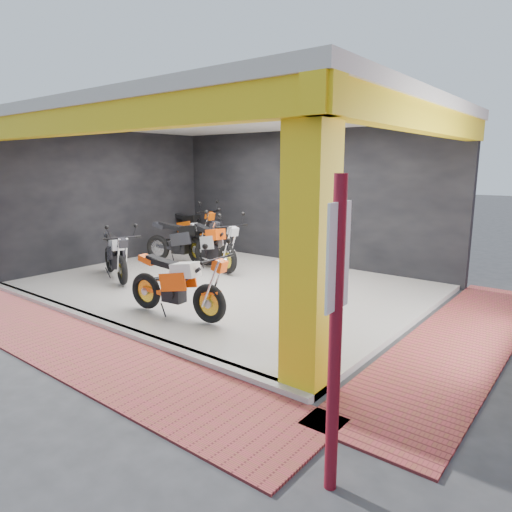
# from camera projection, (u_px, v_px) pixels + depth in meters

# --- Properties ---
(ground) EXTENTS (80.00, 80.00, 0.00)m
(ground) POSITION_uv_depth(u_px,v_px,m) (153.00, 312.00, 8.31)
(ground) COLOR #2D2D30
(ground) RESTS_ON ground
(showroom_floor) EXTENTS (8.00, 6.00, 0.10)m
(showroom_floor) POSITION_uv_depth(u_px,v_px,m) (226.00, 286.00, 9.85)
(showroom_floor) COLOR white
(showroom_floor) RESTS_ON ground
(showroom_ceiling) EXTENTS (8.40, 6.40, 0.20)m
(showroom_ceiling) POSITION_uv_depth(u_px,v_px,m) (224.00, 116.00, 9.15)
(showroom_ceiling) COLOR beige
(showroom_ceiling) RESTS_ON corner_column
(back_wall) EXTENTS (8.20, 0.20, 3.50)m
(back_wall) POSITION_uv_depth(u_px,v_px,m) (305.00, 199.00, 11.90)
(back_wall) COLOR black
(back_wall) RESTS_ON ground
(left_wall) EXTENTS (0.20, 6.20, 3.50)m
(left_wall) POSITION_uv_depth(u_px,v_px,m) (109.00, 199.00, 12.00)
(left_wall) COLOR black
(left_wall) RESTS_ON ground
(corner_column) EXTENTS (0.50, 0.50, 3.50)m
(corner_column) POSITION_uv_depth(u_px,v_px,m) (310.00, 244.00, 5.12)
(corner_column) COLOR yellow
(corner_column) RESTS_ON ground
(header_beam_front) EXTENTS (8.40, 0.30, 0.40)m
(header_beam_front) POSITION_uv_depth(u_px,v_px,m) (92.00, 120.00, 6.90)
(header_beam_front) COLOR yellow
(header_beam_front) RESTS_ON corner_column
(header_beam_right) EXTENTS (0.30, 6.40, 0.40)m
(header_beam_right) POSITION_uv_depth(u_px,v_px,m) (424.00, 119.00, 6.79)
(header_beam_right) COLOR yellow
(header_beam_right) RESTS_ON corner_column
(floor_kerb) EXTENTS (8.00, 0.20, 0.10)m
(floor_kerb) POSITION_uv_depth(u_px,v_px,m) (104.00, 324.00, 7.52)
(floor_kerb) COLOR white
(floor_kerb) RESTS_ON ground
(paver_front) EXTENTS (9.00, 1.40, 0.03)m
(paver_front) POSITION_uv_depth(u_px,v_px,m) (60.00, 340.00, 6.92)
(paver_front) COLOR #963135
(paver_front) RESTS_ON ground
(paver_right) EXTENTS (1.40, 7.00, 0.03)m
(paver_right) POSITION_uv_depth(u_px,v_px,m) (461.00, 339.00, 6.95)
(paver_right) COLOR #963135
(paver_right) RESTS_ON ground
(signpost) EXTENTS (0.10, 0.36, 2.57)m
(signpost) POSITION_uv_depth(u_px,v_px,m) (336.00, 326.00, 3.51)
(signpost) COLOR maroon
(signpost) RESTS_ON ground
(moto_hero) EXTENTS (2.24, 1.02, 1.32)m
(moto_hero) POSITION_uv_depth(u_px,v_px,m) (209.00, 285.00, 7.24)
(moto_hero) COLOR #FD4D0A
(moto_hero) RESTS_ON showroom_floor
(moto_row_a) EXTENTS (2.22, 1.55, 1.28)m
(moto_row_a) POSITION_uv_depth(u_px,v_px,m) (121.00, 256.00, 9.59)
(moto_row_a) COLOR black
(moto_row_a) RESTS_ON showroom_floor
(moto_row_b) EXTENTS (2.44, 1.41, 1.40)m
(moto_row_b) POSITION_uv_depth(u_px,v_px,m) (207.00, 239.00, 11.45)
(moto_row_b) COLOR black
(moto_row_b) RESTS_ON showroom_floor
(moto_row_c) EXTENTS (2.44, 1.41, 1.41)m
(moto_row_c) POSITION_uv_depth(u_px,v_px,m) (227.00, 245.00, 10.58)
(moto_row_c) COLOR #A5A8AD
(moto_row_c) RESTS_ON showroom_floor
(moto_row_d) EXTENTS (2.48, 1.06, 1.48)m
(moto_row_d) POSITION_uv_depth(u_px,v_px,m) (204.00, 228.00, 13.08)
(moto_row_d) COLOR #E45409
(moto_row_d) RESTS_ON showroom_floor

